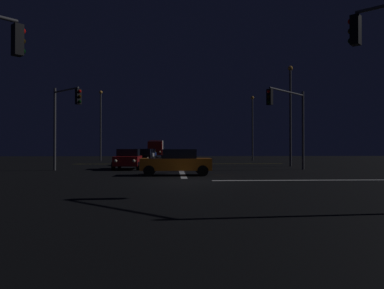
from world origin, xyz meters
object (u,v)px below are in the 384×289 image
(sedan_green, at_px, (150,154))
(streetlamp_right_far, at_px, (252,123))
(sedan_red, at_px, (128,159))
(sedan_white, at_px, (146,155))
(sedan_blue, at_px, (149,154))
(traffic_signal_nw, at_px, (65,113))
(sedan_gray, at_px, (142,156))
(traffic_signal_ne, at_px, (289,113))
(sedan_orange_crossing, at_px, (177,162))
(streetlamp_right_near, at_px, (290,108))
(box_truck, at_px, (156,148))
(streetlamp_left_far, at_px, (101,120))
(sedan_black, at_px, (142,157))

(sedan_green, bearing_deg, streetlamp_right_far, -35.17)
(sedan_red, bearing_deg, streetlamp_right_far, 54.82)
(sedan_white, distance_m, sedan_blue, 6.54)
(sedan_green, relative_size, traffic_signal_nw, 0.72)
(sedan_gray, distance_m, sedan_blue, 12.36)
(sedan_green, relative_size, traffic_signal_ne, 0.73)
(sedan_green, bearing_deg, sedan_orange_crossing, -84.12)
(sedan_green, bearing_deg, streetlamp_right_near, -61.41)
(sedan_red, height_order, sedan_orange_crossing, same)
(sedan_white, xyz_separation_m, streetlamp_right_far, (13.90, 2.09, 4.18))
(sedan_red, relative_size, sedan_orange_crossing, 1.00)
(sedan_white, relative_size, sedan_orange_crossing, 1.00)
(box_truck, height_order, sedan_orange_crossing, box_truck)
(sedan_white, bearing_deg, sedan_green, 91.20)
(traffic_signal_ne, bearing_deg, streetlamp_right_far, 84.40)
(box_truck, height_order, traffic_signal_nw, traffic_signal_nw)
(sedan_orange_crossing, bearing_deg, streetlamp_right_far, 68.73)
(sedan_blue, relative_size, box_truck, 0.52)
(streetlamp_left_far, bearing_deg, sedan_gray, -52.76)
(sedan_blue, xyz_separation_m, traffic_signal_nw, (-4.38, -26.64, 3.33))
(sedan_green, distance_m, sedan_orange_crossing, 36.84)
(box_truck, bearing_deg, sedan_black, -89.84)
(sedan_gray, xyz_separation_m, streetlamp_right_near, (13.97, -8.09, 4.43))
(traffic_signal_nw, bearing_deg, streetlamp_right_far, 50.50)
(sedan_blue, distance_m, traffic_signal_ne, 29.78)
(sedan_white, height_order, sedan_green, same)
(sedan_white, distance_m, sedan_green, 12.07)
(sedan_red, height_order, sedan_white, same)
(sedan_gray, relative_size, traffic_signal_nw, 0.72)
(box_truck, bearing_deg, sedan_orange_crossing, -85.87)
(box_truck, distance_m, traffic_signal_ne, 42.11)
(sedan_blue, height_order, streetlamp_left_far, streetlamp_left_far)
(sedan_white, distance_m, streetlamp_right_far, 14.67)
(box_truck, relative_size, streetlamp_right_far, 0.96)
(sedan_gray, xyz_separation_m, sedan_blue, (0.05, 12.36, 0.00))
(sedan_orange_crossing, distance_m, traffic_signal_nw, 9.68)
(sedan_red, xyz_separation_m, streetlamp_left_far, (-5.93, 19.93, 4.47))
(sedan_black, height_order, traffic_signal_ne, traffic_signal_ne)
(traffic_signal_ne, bearing_deg, box_truck, 105.67)
(sedan_blue, relative_size, streetlamp_left_far, 0.47)
(sedan_blue, xyz_separation_m, streetlamp_right_far, (13.92, -4.45, 4.18))
(traffic_signal_nw, xyz_separation_m, streetlamp_left_far, (-1.69, 22.19, 1.14))
(sedan_black, distance_m, sedan_white, 11.43)
(box_truck, relative_size, streetlamp_right_near, 0.91)
(box_truck, xyz_separation_m, streetlamp_left_far, (-6.39, -17.74, 3.56))
(sedan_blue, bearing_deg, sedan_gray, -90.24)
(sedan_orange_crossing, height_order, streetlamp_right_far, streetlamp_right_far)
(box_truck, distance_m, streetlamp_right_near, 36.54)
(box_truck, distance_m, streetlamp_right_far, 22.58)
(sedan_orange_crossing, bearing_deg, streetlamp_left_far, 109.79)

